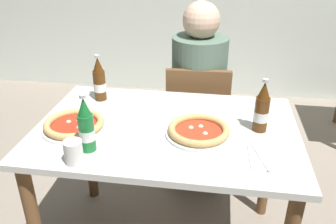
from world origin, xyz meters
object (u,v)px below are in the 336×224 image
(pizza_marinara_far, at_px, (74,125))
(napkin_with_cutlery, at_px, (255,157))
(diner_seated, at_px, (198,101))
(beer_bottle_left, at_px, (99,81))
(beer_bottle_right, at_px, (262,109))
(beer_bottle_center, at_px, (86,128))
(paper_cup, at_px, (74,152))
(dining_table_main, at_px, (166,147))
(chair_behind_table, at_px, (197,118))
(pizza_margherita_near, at_px, (199,131))

(pizza_marinara_far, bearing_deg, napkin_with_cutlery, -8.05)
(diner_seated, bearing_deg, napkin_with_cutlery, -71.48)
(diner_seated, height_order, beer_bottle_left, diner_seated)
(beer_bottle_right, distance_m, napkin_with_cutlery, 0.25)
(pizza_marinara_far, bearing_deg, beer_bottle_center, -51.14)
(beer_bottle_left, distance_m, paper_cup, 0.59)
(dining_table_main, height_order, napkin_with_cutlery, napkin_with_cutlery)
(chair_behind_table, relative_size, pizza_margherita_near, 2.91)
(diner_seated, xyz_separation_m, beer_bottle_left, (-0.50, -0.42, 0.27))
(pizza_margherita_near, xyz_separation_m, paper_cup, (-0.46, -0.28, 0.03))
(dining_table_main, xyz_separation_m, beer_bottle_left, (-0.40, 0.24, 0.22))
(pizza_marinara_far, xyz_separation_m, beer_bottle_left, (0.02, 0.33, 0.08))
(chair_behind_table, xyz_separation_m, diner_seated, (-0.00, 0.05, 0.10))
(beer_bottle_center, relative_size, beer_bottle_right, 1.00)
(beer_bottle_right, relative_size, paper_cup, 2.60)
(chair_behind_table, height_order, pizza_marinara_far, chair_behind_table)
(diner_seated, relative_size, pizza_marinara_far, 4.15)
(paper_cup, bearing_deg, beer_bottle_right, 26.77)
(beer_bottle_center, bearing_deg, diner_seated, 66.66)
(dining_table_main, distance_m, napkin_with_cutlery, 0.45)
(pizza_marinara_far, bearing_deg, diner_seated, 55.50)
(pizza_margherita_near, height_order, beer_bottle_left, beer_bottle_left)
(chair_behind_table, xyz_separation_m, pizza_margherita_near, (0.05, -0.66, 0.29))
(pizza_marinara_far, relative_size, beer_bottle_center, 1.18)
(pizza_marinara_far, bearing_deg, pizza_margherita_near, 3.13)
(diner_seated, distance_m, pizza_margherita_near, 0.74)
(paper_cup, bearing_deg, pizza_marinara_far, 112.36)
(beer_bottle_center, xyz_separation_m, beer_bottle_right, (0.71, 0.27, 0.00))
(paper_cup, bearing_deg, napkin_with_cutlery, 11.07)
(beer_bottle_left, xyz_separation_m, napkin_with_cutlery, (0.78, -0.44, -0.10))
(dining_table_main, relative_size, pizza_margherita_near, 4.11)
(chair_behind_table, distance_m, beer_bottle_right, 0.76)
(dining_table_main, distance_m, beer_bottle_right, 0.48)
(chair_behind_table, distance_m, beer_bottle_left, 0.72)
(chair_behind_table, height_order, beer_bottle_left, beer_bottle_left)
(pizza_marinara_far, height_order, beer_bottle_center, beer_bottle_center)
(dining_table_main, relative_size, beer_bottle_center, 4.86)
(diner_seated, distance_m, paper_cup, 1.10)
(dining_table_main, height_order, paper_cup, paper_cup)
(napkin_with_cutlery, bearing_deg, beer_bottle_right, 82.22)
(beer_bottle_left, xyz_separation_m, beer_bottle_right, (0.82, -0.21, 0.00))
(dining_table_main, xyz_separation_m, paper_cup, (-0.31, -0.34, 0.16))
(beer_bottle_right, xyz_separation_m, paper_cup, (-0.73, -0.37, -0.06))
(chair_behind_table, distance_m, napkin_with_cutlery, 0.90)
(diner_seated, xyz_separation_m, paper_cup, (-0.41, -1.00, 0.21))
(beer_bottle_right, distance_m, paper_cup, 0.82)
(beer_bottle_left, distance_m, beer_bottle_center, 0.50)
(beer_bottle_center, distance_m, paper_cup, 0.11)
(diner_seated, relative_size, pizza_margherita_near, 4.14)
(pizza_margherita_near, height_order, napkin_with_cutlery, pizza_margherita_near)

